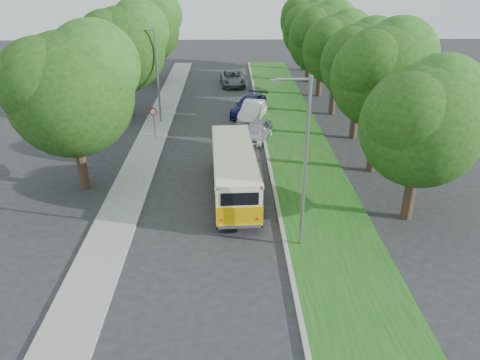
{
  "coord_description": "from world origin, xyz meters",
  "views": [
    {
      "loc": [
        1.04,
        -20.94,
        12.16
      ],
      "look_at": [
        1.57,
        1.61,
        1.5
      ],
      "focal_mm": 35.0,
      "sensor_mm": 36.0,
      "label": 1
    }
  ],
  "objects_px": {
    "vintage_bus": "(234,173)",
    "car_silver": "(256,131)",
    "car_blue": "(249,106)",
    "lamppost_near": "(304,160)",
    "lamppost_far": "(156,73)",
    "car_grey": "(233,78)",
    "car_white": "(253,111)"
  },
  "relations": [
    {
      "from": "vintage_bus",
      "to": "car_silver",
      "type": "bearing_deg",
      "value": 76.35
    },
    {
      "from": "lamppost_far",
      "to": "vintage_bus",
      "type": "bearing_deg",
      "value": -65.54
    },
    {
      "from": "lamppost_far",
      "to": "car_blue",
      "type": "height_order",
      "value": "lamppost_far"
    },
    {
      "from": "car_silver",
      "to": "car_white",
      "type": "xyz_separation_m",
      "value": [
        0.0,
        4.95,
        0.07
      ]
    },
    {
      "from": "lamppost_near",
      "to": "car_blue",
      "type": "bearing_deg",
      "value": 93.98
    },
    {
      "from": "lamppost_far",
      "to": "car_grey",
      "type": "relative_size",
      "value": 1.42
    },
    {
      "from": "car_blue",
      "to": "car_grey",
      "type": "relative_size",
      "value": 0.98
    },
    {
      "from": "car_white",
      "to": "car_grey",
      "type": "xyz_separation_m",
      "value": [
        -1.56,
        11.94,
        -0.03
      ]
    },
    {
      "from": "lamppost_near",
      "to": "lamppost_far",
      "type": "distance_m",
      "value": 20.53
    },
    {
      "from": "lamppost_near",
      "to": "car_blue",
      "type": "distance_m",
      "value": 21.01
    },
    {
      "from": "vintage_bus",
      "to": "car_blue",
      "type": "xyz_separation_m",
      "value": [
        1.49,
        15.28,
        -0.6
      ]
    },
    {
      "from": "car_blue",
      "to": "vintage_bus",
      "type": "bearing_deg",
      "value": -73.65
    },
    {
      "from": "lamppost_far",
      "to": "car_grey",
      "type": "xyz_separation_m",
      "value": [
        6.13,
        12.6,
        -3.38
      ]
    },
    {
      "from": "lamppost_near",
      "to": "car_blue",
      "type": "relative_size",
      "value": 1.55
    },
    {
      "from": "car_silver",
      "to": "car_white",
      "type": "distance_m",
      "value": 4.95
    },
    {
      "from": "vintage_bus",
      "to": "car_grey",
      "type": "xyz_separation_m",
      "value": [
        0.16,
        25.73,
        -0.62
      ]
    },
    {
      "from": "car_silver",
      "to": "car_white",
      "type": "relative_size",
      "value": 0.87
    },
    {
      "from": "lamppost_near",
      "to": "vintage_bus",
      "type": "relative_size",
      "value": 0.88
    },
    {
      "from": "car_blue",
      "to": "car_grey",
      "type": "distance_m",
      "value": 10.53
    },
    {
      "from": "lamppost_near",
      "to": "car_silver",
      "type": "bearing_deg",
      "value": 94.86
    },
    {
      "from": "lamppost_far",
      "to": "car_grey",
      "type": "height_order",
      "value": "lamppost_far"
    },
    {
      "from": "lamppost_far",
      "to": "car_silver",
      "type": "xyz_separation_m",
      "value": [
        7.7,
        -4.3,
        -3.42
      ]
    },
    {
      "from": "vintage_bus",
      "to": "car_blue",
      "type": "height_order",
      "value": "vintage_bus"
    },
    {
      "from": "vintage_bus",
      "to": "car_blue",
      "type": "relative_size",
      "value": 1.76
    },
    {
      "from": "car_silver",
      "to": "car_blue",
      "type": "xyz_separation_m",
      "value": [
        -0.23,
        6.45,
        0.06
      ]
    },
    {
      "from": "vintage_bus",
      "to": "car_white",
      "type": "bearing_deg",
      "value": 80.27
    },
    {
      "from": "vintage_bus",
      "to": "car_blue",
      "type": "bearing_deg",
      "value": 81.82
    },
    {
      "from": "car_silver",
      "to": "car_grey",
      "type": "distance_m",
      "value": 16.97
    },
    {
      "from": "lamppost_far",
      "to": "car_white",
      "type": "xyz_separation_m",
      "value": [
        7.7,
        0.66,
        -3.35
      ]
    },
    {
      "from": "car_silver",
      "to": "car_white",
      "type": "height_order",
      "value": "car_white"
    },
    {
      "from": "vintage_bus",
      "to": "car_white",
      "type": "height_order",
      "value": "vintage_bus"
    },
    {
      "from": "vintage_bus",
      "to": "car_grey",
      "type": "bearing_deg",
      "value": 87.04
    }
  ]
}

